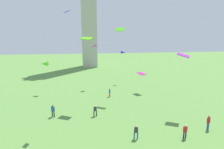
{
  "coord_description": "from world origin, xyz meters",
  "views": [
    {
      "loc": [
        -7.56,
        -8.72,
        10.76
      ],
      "look_at": [
        -2.71,
        18.17,
        5.03
      ],
      "focal_mm": 27.3,
      "sensor_mm": 36.0,
      "label": 1
    }
  ],
  "objects": [
    {
      "name": "kite_flying_0",
      "position": [
        4.19,
        23.19,
        3.92
      ],
      "size": [
        1.59,
        1.94,
        0.35
      ],
      "rotation": [
        0.0,
        0.0,
        5.01
      ],
      "color": "#C91296"
    },
    {
      "name": "kite_flying_2",
      "position": [
        -4.58,
        29.13,
        9.3
      ],
      "size": [
        1.15,
        1.18,
        0.69
      ],
      "rotation": [
        0.0,
        0.0,
        3.77
      ],
      "color": "#C02BE1"
    },
    {
      "name": "kite_flying_7",
      "position": [
        -9.06,
        13.17,
        13.94
      ],
      "size": [
        0.77,
        0.98,
        0.44
      ],
      "rotation": [
        0.0,
        0.0,
        4.38
      ],
      "color": "#421DEB"
    },
    {
      "name": "person_4",
      "position": [
        -5.92,
        13.8,
        0.91
      ],
      "size": [
        0.5,
        0.26,
        1.61
      ],
      "rotation": [
        0.0,
        0.0,
        3.18
      ],
      "color": "#1E2333",
      "rests_on": "ground_plane"
    },
    {
      "name": "kite_flying_1",
      "position": [
        6.33,
        12.7,
        8.56
      ],
      "size": [
        1.99,
        1.85,
        0.7
      ],
      "rotation": [
        0.0,
        0.0,
        2.5
      ],
      "color": "#9B1DD5"
    },
    {
      "name": "person_5",
      "position": [
        3.34,
        6.55,
        0.93
      ],
      "size": [
        0.49,
        0.38,
        1.63
      ],
      "rotation": [
        0.0,
        0.0,
        3.52
      ],
      "color": "#1E2333",
      "rests_on": "ground_plane"
    },
    {
      "name": "person_2",
      "position": [
        -2.0,
        7.39,
        0.91
      ],
      "size": [
        0.49,
        0.33,
        1.6
      ],
      "rotation": [
        0.0,
        0.0,
        2.89
      ],
      "color": "#235693",
      "rests_on": "ground_plane"
    },
    {
      "name": "kite_flying_6",
      "position": [
        -6.69,
        17.85,
        10.83
      ],
      "size": [
        2.13,
        1.91,
        0.56
      ],
      "rotation": [
        0.0,
        0.0,
        2.6
      ],
      "color": "#54B617"
    },
    {
      "name": "person_1",
      "position": [
        -11.75,
        14.64,
        1.0
      ],
      "size": [
        0.51,
        0.51,
        1.76
      ],
      "rotation": [
        0.0,
        0.0,
        5.51
      ],
      "color": "#2D3338",
      "rests_on": "ground_plane"
    },
    {
      "name": "person_0",
      "position": [
        -2.53,
        21.64,
        0.91
      ],
      "size": [
        0.36,
        0.48,
        1.61
      ],
      "rotation": [
        0.0,
        0.0,
        4.4
      ],
      "color": "red",
      "rests_on": "ground_plane"
    },
    {
      "name": "kite_flying_3",
      "position": [
        2.56,
        31.78,
        7.55
      ],
      "size": [
        1.46,
        1.31,
        0.93
      ],
      "rotation": [
        0.0,
        0.0,
        1.06
      ],
      "color": "#3E2BC6"
    },
    {
      "name": "kite_flying_4",
      "position": [
        -0.83,
        20.89,
        12.36
      ],
      "size": [
        1.81,
        1.62,
        0.68
      ],
      "rotation": [
        0.0,
        0.0,
        2.56
      ],
      "color": "#43C310"
    },
    {
      "name": "kite_flying_5",
      "position": [
        -14.77,
        26.42,
        5.93
      ],
      "size": [
        1.47,
        1.22,
        0.91
      ],
      "rotation": [
        0.0,
        0.0,
        4.43
      ],
      "color": "#47D11F"
    },
    {
      "name": "person_3",
      "position": [
        7.15,
        7.7,
        1.03
      ],
      "size": [
        0.54,
        0.5,
        1.82
      ],
      "rotation": [
        0.0,
        0.0,
        3.78
      ],
      "color": "#235693",
      "rests_on": "ground_plane"
    }
  ]
}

